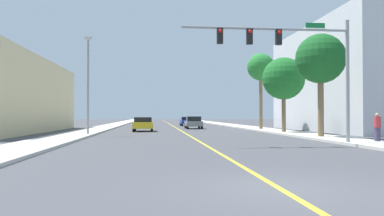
{
  "coord_description": "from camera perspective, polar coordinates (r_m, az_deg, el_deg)",
  "views": [
    {
      "loc": [
        -2.8,
        -8.21,
        1.64
      ],
      "look_at": [
        0.21,
        21.66,
        2.2
      ],
      "focal_mm": 35.42,
      "sensor_mm": 36.0,
      "label": 1
    }
  ],
  "objects": [
    {
      "name": "ground",
      "position": [
        50.31,
        -2.56,
        -2.92
      ],
      "size": [
        192.0,
        192.0,
        0.0
      ],
      "primitive_type": "plane",
      "color": "#47474C"
    },
    {
      "name": "sidewalk_left",
      "position": [
        50.61,
        -12.79,
        -2.8
      ],
      "size": [
        2.96,
        168.0,
        0.15
      ],
      "primitive_type": "cube",
      "color": "beige",
      "rests_on": "ground"
    },
    {
      "name": "sidewalk_right",
      "position": [
        51.6,
        7.48,
        -2.79
      ],
      "size": [
        2.96,
        168.0,
        0.15
      ],
      "primitive_type": "cube",
      "color": "beige",
      "rests_on": "ground"
    },
    {
      "name": "lane_marking_center",
      "position": [
        50.31,
        -2.56,
        -2.92
      ],
      "size": [
        0.16,
        144.0,
        0.01
      ],
      "primitive_type": "cube",
      "color": "yellow",
      "rests_on": "ground"
    },
    {
      "name": "building_right_near",
      "position": [
        43.52,
        23.11,
        4.04
      ],
      "size": [
        10.36,
        21.53,
        10.89
      ],
      "primitive_type": "cube",
      "color": "silver",
      "rests_on": "ground"
    },
    {
      "name": "traffic_signal_mast",
      "position": [
        21.7,
        15.19,
        8.14
      ],
      "size": [
        9.38,
        0.36,
        6.79
      ],
      "color": "gray",
      "rests_on": "sidewalk_right"
    },
    {
      "name": "street_lamp",
      "position": [
        31.22,
        -15.38,
        4.1
      ],
      "size": [
        0.56,
        0.28,
        7.71
      ],
      "color": "gray",
      "rests_on": "sidewalk_left"
    },
    {
      "name": "palm_near",
      "position": [
        28.32,
        18.77,
        6.93
      ],
      "size": [
        3.49,
        3.49,
        7.21
      ],
      "color": "brown",
      "rests_on": "sidewalk_right"
    },
    {
      "name": "palm_mid",
      "position": [
        34.84,
        13.62,
        4.29
      ],
      "size": [
        3.77,
        3.77,
        6.64
      ],
      "color": "brown",
      "rests_on": "sidewalk_right"
    },
    {
      "name": "palm_far",
      "position": [
        41.86,
        10.32,
        5.94
      ],
      "size": [
        2.95,
        2.95,
        8.17
      ],
      "color": "brown",
      "rests_on": "sidewalk_right"
    },
    {
      "name": "car_blue",
      "position": [
        56.8,
        -0.81,
        -1.98
      ],
      "size": [
        1.85,
        4.13,
        1.36
      ],
      "rotation": [
        0.0,
        0.0,
        0.01
      ],
      "color": "#1E389E",
      "rests_on": "ground"
    },
    {
      "name": "car_gray",
      "position": [
        45.23,
        0.23,
        -2.19
      ],
      "size": [
        1.88,
        3.88,
        1.46
      ],
      "rotation": [
        0.0,
        0.0,
        0.0
      ],
      "color": "slate",
      "rests_on": "ground"
    },
    {
      "name": "car_yellow",
      "position": [
        38.32,
        -7.37,
        -2.4
      ],
      "size": [
        1.98,
        3.86,
        1.42
      ],
      "rotation": [
        0.0,
        0.0,
        0.0
      ],
      "color": "gold",
      "rests_on": "ground"
    },
    {
      "name": "pedestrian",
      "position": [
        24.07,
        26.13,
        -2.6
      ],
      "size": [
        0.38,
        0.38,
        1.61
      ],
      "rotation": [
        0.0,
        0.0,
        1.88
      ],
      "color": "#3F3859",
      "rests_on": "sidewalk_right"
    }
  ]
}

